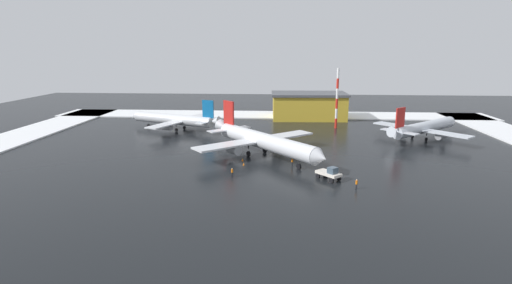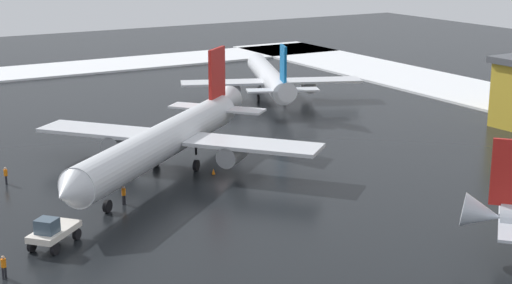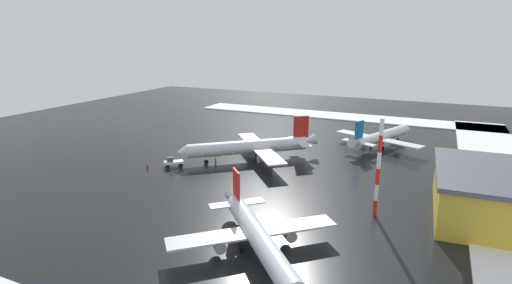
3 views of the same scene
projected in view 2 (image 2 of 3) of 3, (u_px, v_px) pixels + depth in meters
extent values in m
plane|color=black|center=(230.00, 167.00, 81.08)|extent=(240.00, 240.00, 0.00)
cube|color=white|center=(47.00, 71.00, 136.90)|extent=(14.00, 116.00, 0.37)
cylinder|color=silver|center=(162.00, 142.00, 76.67)|extent=(22.57, 25.84, 3.50)
cone|color=silver|center=(68.00, 193.00, 61.49)|extent=(4.13, 4.03, 3.32)
cone|color=silver|center=(225.00, 102.00, 91.88)|extent=(4.64, 4.72, 3.40)
cube|color=silver|center=(253.00, 145.00, 76.84)|extent=(13.14, 12.08, 0.37)
cylinder|color=gray|center=(232.00, 154.00, 77.30)|extent=(3.83, 4.00, 2.06)
cube|color=silver|center=(102.00, 131.00, 82.28)|extent=(13.14, 12.08, 0.37)
cylinder|color=gray|center=(118.00, 143.00, 81.41)|extent=(3.83, 4.00, 2.06)
cube|color=red|center=(217.00, 73.00, 88.65)|extent=(2.94, 3.38, 5.76)
cube|color=silver|center=(242.00, 110.00, 88.50)|extent=(5.50, 5.23, 0.25)
cube|color=silver|center=(192.00, 106.00, 90.49)|extent=(5.50, 5.23, 0.25)
cylinder|color=black|center=(107.00, 190.00, 67.23)|extent=(0.25, 0.25, 0.72)
cylinder|color=black|center=(107.00, 206.00, 67.61)|extent=(1.00, 1.10, 1.13)
cylinder|color=black|center=(196.00, 151.00, 79.15)|extent=(0.25, 0.25, 0.72)
cylinder|color=black|center=(196.00, 165.00, 79.53)|extent=(1.00, 1.10, 1.13)
cylinder|color=black|center=(156.00, 147.00, 80.61)|extent=(0.25, 0.25, 0.72)
cylinder|color=black|center=(156.00, 161.00, 80.99)|extent=(1.00, 1.10, 1.13)
cone|color=silver|center=(482.00, 214.00, 57.04)|extent=(4.03, 3.99, 2.91)
cylinder|color=silver|center=(269.00, 77.00, 114.74)|extent=(25.54, 12.91, 2.99)
cone|color=silver|center=(256.00, 61.00, 128.40)|extent=(3.04, 3.44, 2.84)
cone|color=silver|center=(286.00, 92.00, 100.78)|extent=(3.88, 3.56, 2.91)
cube|color=silver|center=(221.00, 83.00, 111.34)|extent=(7.97, 12.06, 0.32)
cylinder|color=gray|center=(234.00, 88.00, 112.21)|extent=(3.44, 2.78, 1.76)
cube|color=silver|center=(321.00, 80.00, 113.22)|extent=(7.97, 12.06, 0.32)
cylinder|color=gray|center=(308.00, 86.00, 113.64)|extent=(3.44, 2.78, 1.76)
cube|color=#0C5999|center=(283.00, 64.00, 101.96)|extent=(3.37, 1.65, 4.93)
cube|color=silver|center=(263.00, 91.00, 102.67)|extent=(3.74, 4.78, 0.21)
cube|color=silver|center=(302.00, 89.00, 103.36)|extent=(3.74, 4.78, 0.21)
cylinder|color=black|center=(260.00, 75.00, 123.93)|extent=(0.21, 0.21, 0.62)
cylinder|color=black|center=(260.00, 83.00, 124.26)|extent=(1.01, 0.66, 0.97)
cylinder|color=black|center=(258.00, 89.00, 112.30)|extent=(0.21, 0.21, 0.62)
cylinder|color=black|center=(258.00, 98.00, 112.63)|extent=(1.01, 0.66, 0.97)
cylinder|color=black|center=(285.00, 88.00, 112.80)|extent=(0.21, 0.21, 0.62)
cylinder|color=black|center=(285.00, 97.00, 113.13)|extent=(1.01, 0.66, 0.97)
cube|color=silver|center=(54.00, 232.00, 60.26)|extent=(4.71, 4.89, 0.50)
cube|color=#3F5160|center=(47.00, 226.00, 59.21)|extent=(2.05, 2.04, 1.10)
cylinder|color=black|center=(55.00, 249.00, 58.67)|extent=(0.84, 0.88, 0.90)
cylinder|color=black|center=(32.00, 246.00, 59.25)|extent=(0.84, 0.88, 0.90)
cylinder|color=black|center=(77.00, 234.00, 61.63)|extent=(0.84, 0.88, 0.90)
cylinder|color=black|center=(55.00, 231.00, 62.21)|extent=(0.84, 0.88, 0.90)
cylinder|color=black|center=(123.00, 200.00, 69.59)|extent=(0.16, 0.16, 0.85)
cylinder|color=black|center=(125.00, 199.00, 69.74)|extent=(0.16, 0.16, 0.85)
cylinder|color=orange|center=(124.00, 192.00, 69.47)|extent=(0.36, 0.36, 0.62)
sphere|color=tan|center=(123.00, 187.00, 69.36)|extent=(0.24, 0.24, 0.24)
cylinder|color=black|center=(6.00, 272.00, 54.73)|extent=(0.16, 0.16, 0.85)
cylinder|color=black|center=(3.00, 273.00, 54.59)|extent=(0.16, 0.16, 0.85)
cylinder|color=orange|center=(3.00, 263.00, 54.47)|extent=(0.36, 0.36, 0.62)
sphere|color=tan|center=(3.00, 257.00, 54.36)|extent=(0.24, 0.24, 0.24)
cylinder|color=black|center=(6.00, 180.00, 75.36)|extent=(0.16, 0.16, 0.85)
cylinder|color=black|center=(6.00, 180.00, 75.17)|extent=(0.16, 0.16, 0.85)
cylinder|color=orange|center=(6.00, 173.00, 75.07)|extent=(0.36, 0.36, 0.62)
sphere|color=tan|center=(5.00, 168.00, 74.96)|extent=(0.24, 0.24, 0.24)
cone|color=orange|center=(88.00, 173.00, 77.88)|extent=(0.36, 0.36, 0.55)
cone|color=orange|center=(214.00, 171.00, 78.46)|extent=(0.36, 0.36, 0.55)
cone|color=orange|center=(117.00, 167.00, 79.90)|extent=(0.36, 0.36, 0.55)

